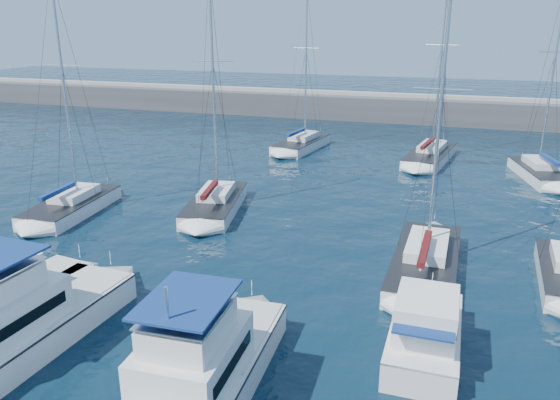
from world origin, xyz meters
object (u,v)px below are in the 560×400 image
(motor_yacht_stbd_outer, at_px, (425,334))
(sailboat_mid_b, at_px, (215,204))
(sailboat_back_c, at_px, (541,172))
(motor_yacht_stbd_inner, at_px, (202,369))
(sailboat_mid_d, at_px, (425,262))
(motor_yacht_port_inner, at_px, (20,322))
(sailboat_back_b, at_px, (430,155))
(motor_yacht_port_outer, at_px, (13,296))
(sailboat_back_a, at_px, (302,144))
(sailboat_mid_a, at_px, (72,206))

(motor_yacht_stbd_outer, xyz_separation_m, sailboat_mid_b, (-14.72, 13.00, -0.40))
(sailboat_mid_b, distance_m, sailboat_back_c, 27.16)
(motor_yacht_stbd_inner, xyz_separation_m, motor_yacht_stbd_outer, (7.07, 4.89, -0.19))
(motor_yacht_stbd_outer, bearing_deg, sailboat_mid_d, 93.93)
(motor_yacht_port_inner, height_order, sailboat_back_b, sailboat_back_b)
(sailboat_back_b, bearing_deg, motor_yacht_stbd_inner, -89.29)
(sailboat_mid_b, bearing_deg, sailboat_back_b, 44.11)
(sailboat_back_c, bearing_deg, motor_yacht_port_outer, -142.10)
(motor_yacht_port_outer, relative_size, sailboat_back_b, 0.42)
(motor_yacht_port_outer, height_order, motor_yacht_stbd_outer, same)
(sailboat_mid_d, height_order, sailboat_back_b, sailboat_back_b)
(motor_yacht_port_outer, xyz_separation_m, sailboat_back_c, (24.87, 31.05, -0.40))
(sailboat_back_a, xyz_separation_m, sailboat_back_c, (21.74, -4.43, 0.01))
(motor_yacht_stbd_inner, distance_m, sailboat_mid_b, 19.47)
(motor_yacht_port_outer, relative_size, sailboat_back_a, 0.44)
(sailboat_back_a, bearing_deg, motor_yacht_port_inner, -82.77)
(motor_yacht_port_outer, xyz_separation_m, sailboat_back_a, (3.13, 35.48, -0.41))
(sailboat_mid_a, xyz_separation_m, sailboat_back_b, (22.18, 22.47, -0.01))
(motor_yacht_stbd_outer, relative_size, sailboat_back_c, 0.38)
(motor_yacht_port_inner, relative_size, sailboat_back_a, 0.61)
(sailboat_mid_a, relative_size, sailboat_mid_b, 0.98)
(motor_yacht_stbd_inner, height_order, sailboat_mid_a, sailboat_mid_a)
(sailboat_mid_a, height_order, sailboat_back_a, sailboat_back_a)
(motor_yacht_port_outer, height_order, sailboat_mid_a, sailboat_mid_a)
(sailboat_mid_a, height_order, sailboat_back_c, sailboat_back_c)
(sailboat_mid_b, height_order, sailboat_back_b, sailboat_back_b)
(motor_yacht_port_outer, distance_m, sailboat_mid_d, 19.75)
(motor_yacht_stbd_outer, bearing_deg, sailboat_back_b, 93.43)
(motor_yacht_stbd_inner, xyz_separation_m, sailboat_back_c, (14.55, 33.53, -0.59))
(sailboat_mid_a, bearing_deg, sailboat_back_b, 40.88)
(sailboat_mid_a, bearing_deg, motor_yacht_stbd_outer, -26.57)
(motor_yacht_port_outer, bearing_deg, sailboat_back_c, 59.45)
(sailboat_back_a, bearing_deg, sailboat_mid_a, -103.36)
(motor_yacht_stbd_inner, height_order, sailboat_back_c, sailboat_back_c)
(sailboat_back_b, xyz_separation_m, sailboat_back_c, (9.05, -3.46, 0.02))
(motor_yacht_stbd_inner, relative_size, sailboat_back_c, 0.56)
(motor_yacht_port_outer, xyz_separation_m, sailboat_mid_d, (16.95, 10.12, -0.43))
(sailboat_mid_b, relative_size, sailboat_back_c, 0.99)
(motor_yacht_port_inner, xyz_separation_m, sailboat_back_c, (22.69, 33.01, -0.59))
(sailboat_back_a, bearing_deg, sailboat_mid_b, -82.63)
(motor_yacht_stbd_inner, relative_size, motor_yacht_stbd_outer, 1.49)
(motor_yacht_port_outer, bearing_deg, sailboat_mid_a, 125.98)
(motor_yacht_port_inner, relative_size, sailboat_mid_a, 0.62)
(sailboat_back_a, bearing_deg, sailboat_mid_d, -52.74)
(sailboat_mid_d, bearing_deg, sailboat_back_a, 120.00)
(sailboat_mid_b, distance_m, sailboat_back_a, 20.08)
(motor_yacht_stbd_outer, height_order, sailboat_back_b, sailboat_back_b)
(motor_yacht_stbd_inner, xyz_separation_m, sailboat_mid_a, (-16.68, 14.52, -0.60))
(sailboat_mid_d, bearing_deg, sailboat_back_b, 94.07)
(motor_yacht_stbd_inner, bearing_deg, sailboat_mid_d, 59.98)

